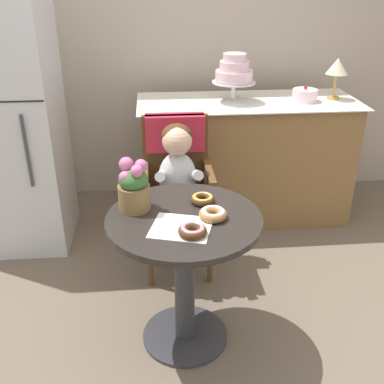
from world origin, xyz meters
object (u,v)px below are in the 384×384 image
(seated_child, at_px, (178,174))
(flower_vase, at_px, (134,186))
(tiered_cake_stand, at_px, (234,73))
(round_layer_cake, at_px, (305,95))
(wicker_chair, at_px, (176,169))
(table_lamp, at_px, (337,68))
(refrigerator, at_px, (8,123))
(donut_side, at_px, (193,230))
(donut_front, at_px, (203,199))
(donut_mid, at_px, (213,214))
(cafe_table, at_px, (184,255))

(seated_child, relative_size, flower_vase, 2.93)
(tiered_cake_stand, height_order, round_layer_cake, tiered_cake_stand)
(wicker_chair, bearing_deg, table_lamp, 22.92)
(round_layer_cake, relative_size, refrigerator, 0.10)
(refrigerator, bearing_deg, donut_side, -49.62)
(seated_child, distance_m, flower_vase, 0.55)
(donut_side, relative_size, flower_vase, 0.50)
(seated_child, relative_size, tiered_cake_stand, 2.22)
(seated_child, height_order, table_lamp, table_lamp)
(round_layer_cake, bearing_deg, flower_vase, -135.03)
(flower_vase, xyz_separation_m, tiered_cake_stand, (0.67, 1.20, 0.26))
(donut_front, distance_m, donut_mid, 0.16)
(donut_side, bearing_deg, donut_mid, 52.53)
(round_layer_cake, bearing_deg, seated_child, -143.72)
(tiered_cake_stand, bearing_deg, cafe_table, -108.72)
(wicker_chair, height_order, seated_child, seated_child)
(seated_child, xyz_separation_m, flower_vase, (-0.23, -0.48, 0.16))
(wicker_chair, height_order, donut_front, wicker_chair)
(seated_child, xyz_separation_m, donut_mid, (0.12, -0.60, 0.07))
(donut_front, relative_size, flower_vase, 0.47)
(seated_child, height_order, donut_mid, seated_child)
(seated_child, distance_m, donut_side, 0.74)
(donut_front, relative_size, refrigerator, 0.07)
(wicker_chair, distance_m, round_layer_cake, 1.12)
(donut_mid, xyz_separation_m, tiered_cake_stand, (0.31, 1.33, 0.35))
(donut_front, relative_size, round_layer_cake, 0.67)
(donut_mid, height_order, round_layer_cake, round_layer_cake)
(seated_child, bearing_deg, donut_side, -88.58)
(cafe_table, height_order, tiered_cake_stand, tiered_cake_stand)
(tiered_cake_stand, relative_size, table_lamp, 1.15)
(donut_front, bearing_deg, donut_mid, -79.34)
(flower_vase, relative_size, refrigerator, 0.15)
(refrigerator, bearing_deg, wicker_chair, -19.15)
(donut_mid, height_order, donut_side, same)
(round_layer_cake, height_order, table_lamp, table_lamp)
(wicker_chair, xyz_separation_m, refrigerator, (-1.06, 0.37, 0.21))
(wicker_chair, bearing_deg, seated_child, -93.33)
(donut_mid, xyz_separation_m, flower_vase, (-0.35, 0.13, 0.09))
(table_lamp, bearing_deg, donut_side, -127.85)
(donut_front, height_order, table_lamp, table_lamp)
(seated_child, xyz_separation_m, donut_side, (0.02, -0.74, 0.07))
(cafe_table, height_order, wicker_chair, wicker_chair)
(cafe_table, distance_m, donut_front, 0.28)
(wicker_chair, bearing_deg, donut_side, -92.16)
(seated_child, xyz_separation_m, tiered_cake_stand, (0.43, 0.72, 0.42))
(tiered_cake_stand, xyz_separation_m, round_layer_cake, (0.50, -0.04, -0.16))
(cafe_table, bearing_deg, donut_mid, -11.86)
(donut_side, bearing_deg, tiered_cake_stand, 74.13)
(round_layer_cake, distance_m, refrigerator, 2.00)
(tiered_cake_stand, relative_size, refrigerator, 0.19)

